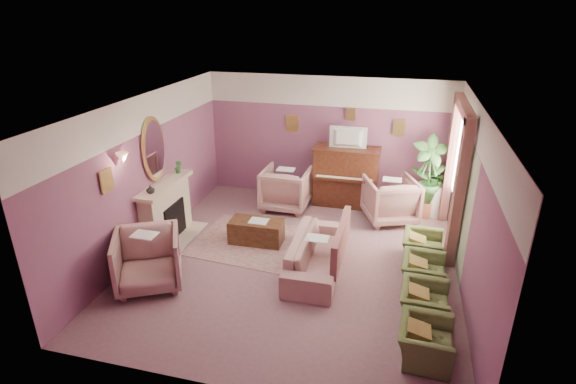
% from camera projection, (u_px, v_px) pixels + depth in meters
% --- Properties ---
extents(floor, '(5.50, 6.00, 0.01)m').
position_uv_depth(floor, '(296.00, 261.00, 7.99)').
color(floor, '#7F5A62').
rests_on(floor, ground).
extents(ceiling, '(5.50, 6.00, 0.01)m').
position_uv_depth(ceiling, '(297.00, 104.00, 6.90)').
color(ceiling, white).
rests_on(ceiling, wall_back).
extents(wall_back, '(5.50, 0.02, 2.80)m').
position_uv_depth(wall_back, '(327.00, 139.00, 10.12)').
color(wall_back, '#6A426E').
rests_on(wall_back, floor).
extents(wall_front, '(5.50, 0.02, 2.80)m').
position_uv_depth(wall_front, '(231.00, 291.00, 4.77)').
color(wall_front, '#6A426E').
rests_on(wall_front, floor).
extents(wall_left, '(0.02, 6.00, 2.80)m').
position_uv_depth(wall_left, '(148.00, 173.00, 8.08)').
color(wall_left, '#6A426E').
rests_on(wall_left, floor).
extents(wall_right, '(0.02, 6.00, 2.80)m').
position_uv_depth(wall_right, '(472.00, 205.00, 6.81)').
color(wall_right, '#6A426E').
rests_on(wall_right, floor).
extents(picture_rail_band, '(5.50, 0.01, 0.65)m').
position_uv_depth(picture_rail_band, '(329.00, 91.00, 9.70)').
color(picture_rail_band, silver).
rests_on(picture_rail_band, wall_back).
extents(stripe_panel, '(0.01, 3.00, 2.15)m').
position_uv_depth(stripe_panel, '(460.00, 192.00, 8.10)').
color(stripe_panel, '#A6B793').
rests_on(stripe_panel, wall_right).
extents(fireplace_surround, '(0.30, 1.40, 1.10)m').
position_uv_depth(fireplace_surround, '(166.00, 212.00, 8.55)').
color(fireplace_surround, beige).
rests_on(fireplace_surround, floor).
extents(fireplace_inset, '(0.18, 0.72, 0.68)m').
position_uv_depth(fireplace_inset, '(172.00, 220.00, 8.59)').
color(fireplace_inset, black).
rests_on(fireplace_inset, floor).
extents(fire_ember, '(0.06, 0.54, 0.10)m').
position_uv_depth(fire_ember, '(175.00, 229.00, 8.65)').
color(fire_ember, red).
rests_on(fire_ember, floor).
extents(mantel_shelf, '(0.40, 1.55, 0.07)m').
position_uv_depth(mantel_shelf, '(165.00, 185.00, 8.32)').
color(mantel_shelf, beige).
rests_on(mantel_shelf, fireplace_surround).
extents(hearth, '(0.55, 1.50, 0.02)m').
position_uv_depth(hearth, '(179.00, 239.00, 8.71)').
color(hearth, beige).
rests_on(hearth, floor).
extents(mirror_frame, '(0.04, 0.72, 1.20)m').
position_uv_depth(mirror_frame, '(154.00, 149.00, 8.09)').
color(mirror_frame, tan).
rests_on(mirror_frame, wall_left).
extents(mirror_glass, '(0.01, 0.60, 1.06)m').
position_uv_depth(mirror_glass, '(155.00, 149.00, 8.09)').
color(mirror_glass, white).
rests_on(mirror_glass, wall_left).
extents(sconce_shade, '(0.20, 0.20, 0.16)m').
position_uv_depth(sconce_shade, '(122.00, 158.00, 7.07)').
color(sconce_shade, '#FA9E76').
rests_on(sconce_shade, wall_left).
extents(piano, '(1.40, 0.60, 1.30)m').
position_uv_depth(piano, '(346.00, 177.00, 10.01)').
color(piano, '#462113').
rests_on(piano, floor).
extents(piano_keyshelf, '(1.30, 0.12, 0.06)m').
position_uv_depth(piano_keyshelf, '(344.00, 180.00, 9.67)').
color(piano_keyshelf, '#462113').
rests_on(piano_keyshelf, piano).
extents(piano_keys, '(1.20, 0.08, 0.02)m').
position_uv_depth(piano_keys, '(344.00, 178.00, 9.66)').
color(piano_keys, '#FFF3CF').
rests_on(piano_keys, piano).
extents(piano_top, '(1.45, 0.65, 0.04)m').
position_uv_depth(piano_top, '(347.00, 149.00, 9.76)').
color(piano_top, '#462113').
rests_on(piano_top, piano).
extents(television, '(0.80, 0.12, 0.48)m').
position_uv_depth(television, '(348.00, 136.00, 9.60)').
color(television, black).
rests_on(television, piano).
extents(print_back_left, '(0.30, 0.03, 0.38)m').
position_uv_depth(print_back_left, '(293.00, 124.00, 10.15)').
color(print_back_left, tan).
rests_on(print_back_left, wall_back).
extents(print_back_right, '(0.26, 0.03, 0.34)m').
position_uv_depth(print_back_right, '(399.00, 128.00, 9.59)').
color(print_back_right, tan).
rests_on(print_back_right, wall_back).
extents(print_back_mid, '(0.22, 0.03, 0.26)m').
position_uv_depth(print_back_mid, '(351.00, 115.00, 9.74)').
color(print_back_mid, tan).
rests_on(print_back_mid, wall_back).
extents(print_left_wall, '(0.03, 0.28, 0.36)m').
position_uv_depth(print_left_wall, '(106.00, 180.00, 6.88)').
color(print_left_wall, tan).
rests_on(print_left_wall, wall_left).
extents(window_blind, '(0.03, 1.40, 1.80)m').
position_uv_depth(window_blind, '(462.00, 155.00, 8.09)').
color(window_blind, beige).
rests_on(window_blind, wall_right).
extents(curtain_left, '(0.16, 0.34, 2.60)m').
position_uv_depth(curtain_left, '(458.00, 194.00, 7.44)').
color(curtain_left, '#894D4C').
rests_on(curtain_left, floor).
extents(curtain_right, '(0.16, 0.34, 2.60)m').
position_uv_depth(curtain_right, '(450.00, 160.00, 9.09)').
color(curtain_right, '#894D4C').
rests_on(curtain_right, floor).
extents(pelmet, '(0.16, 2.20, 0.16)m').
position_uv_depth(pelmet, '(464.00, 108.00, 7.78)').
color(pelmet, '#894D4C').
rests_on(pelmet, wall_right).
extents(mantel_plant, '(0.16, 0.16, 0.28)m').
position_uv_depth(mantel_plant, '(178.00, 167.00, 8.75)').
color(mantel_plant, '#3A7735').
rests_on(mantel_plant, mantel_shelf).
extents(mantel_vase, '(0.16, 0.16, 0.16)m').
position_uv_depth(mantel_vase, '(150.00, 189.00, 7.83)').
color(mantel_vase, silver).
rests_on(mantel_vase, mantel_shelf).
extents(area_rug, '(2.65, 2.01, 0.01)m').
position_uv_depth(area_rug, '(262.00, 243.00, 8.55)').
color(area_rug, '#996F6A').
rests_on(area_rug, floor).
extents(coffee_table, '(1.01, 0.52, 0.45)m').
position_uv_depth(coffee_table, '(257.00, 231.00, 8.53)').
color(coffee_table, '#452916').
rests_on(coffee_table, floor).
extents(table_paper, '(0.35, 0.28, 0.01)m').
position_uv_depth(table_paper, '(259.00, 221.00, 8.43)').
color(table_paper, silver).
rests_on(table_paper, coffee_table).
extents(sofa, '(0.69, 2.07, 0.84)m').
position_uv_depth(sofa, '(317.00, 247.00, 7.59)').
color(sofa, tan).
rests_on(sofa, floor).
extents(sofa_throw, '(0.10, 1.57, 0.58)m').
position_uv_depth(sofa_throw, '(341.00, 241.00, 7.43)').
color(sofa_throw, '#894D4C').
rests_on(sofa_throw, sofa).
extents(floral_armchair_left, '(0.98, 0.98, 1.03)m').
position_uv_depth(floral_armchair_left, '(286.00, 186.00, 9.87)').
color(floral_armchair_left, tan).
rests_on(floral_armchair_left, floor).
extents(floral_armchair_right, '(0.98, 0.98, 1.03)m').
position_uv_depth(floral_armchair_right, '(391.00, 198.00, 9.30)').
color(floral_armchair_right, tan).
rests_on(floral_armchair_right, floor).
extents(floral_armchair_front, '(0.98, 0.98, 1.03)m').
position_uv_depth(floral_armchair_front, '(148.00, 257.00, 7.11)').
color(floral_armchair_front, tan).
rests_on(floral_armchair_front, floor).
extents(olive_chair_a, '(0.54, 0.77, 0.67)m').
position_uv_depth(olive_chair_a, '(426.00, 337.00, 5.67)').
color(olive_chair_a, '#576834').
rests_on(olive_chair_a, floor).
extents(olive_chair_b, '(0.54, 0.77, 0.67)m').
position_uv_depth(olive_chair_b, '(424.00, 299.00, 6.40)').
color(olive_chair_b, '#576834').
rests_on(olive_chair_b, floor).
extents(olive_chair_c, '(0.54, 0.77, 0.67)m').
position_uv_depth(olive_chair_c, '(423.00, 268.00, 7.14)').
color(olive_chair_c, '#576834').
rests_on(olive_chair_c, floor).
extents(olive_chair_d, '(0.54, 0.77, 0.67)m').
position_uv_depth(olive_chair_d, '(422.00, 244.00, 7.87)').
color(olive_chair_d, '#576834').
rests_on(olive_chair_d, floor).
extents(side_table, '(0.52, 0.52, 0.70)m').
position_uv_depth(side_table, '(432.00, 199.00, 9.64)').
color(side_table, white).
rests_on(side_table, floor).
extents(side_plant_big, '(0.30, 0.30, 0.34)m').
position_uv_depth(side_plant_big, '(435.00, 176.00, 9.44)').
color(side_plant_big, '#3A7735').
rests_on(side_plant_big, side_table).
extents(side_plant_small, '(0.16, 0.16, 0.28)m').
position_uv_depth(side_plant_small, '(441.00, 180.00, 9.33)').
color(side_plant_small, '#3A7735').
rests_on(side_plant_small, side_table).
extents(palm_pot, '(0.34, 0.34, 0.34)m').
position_uv_depth(palm_pot, '(424.00, 209.00, 9.60)').
color(palm_pot, '#A95F41').
rests_on(palm_pot, floor).
extents(palm_plant, '(0.76, 0.76, 1.44)m').
position_uv_depth(palm_plant, '(429.00, 170.00, 9.26)').
color(palm_plant, '#3A7735').
rests_on(palm_plant, palm_pot).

